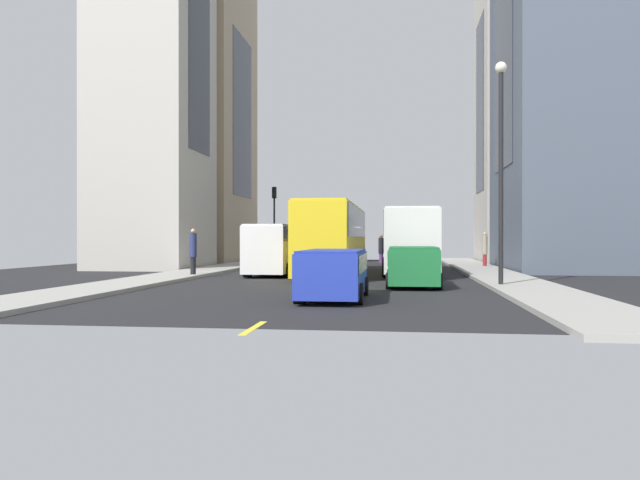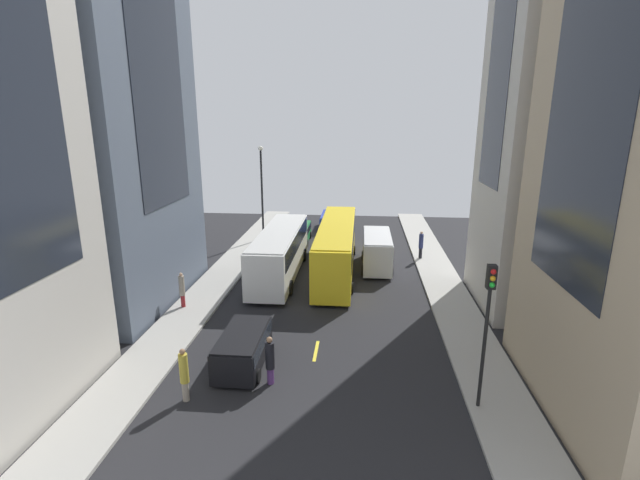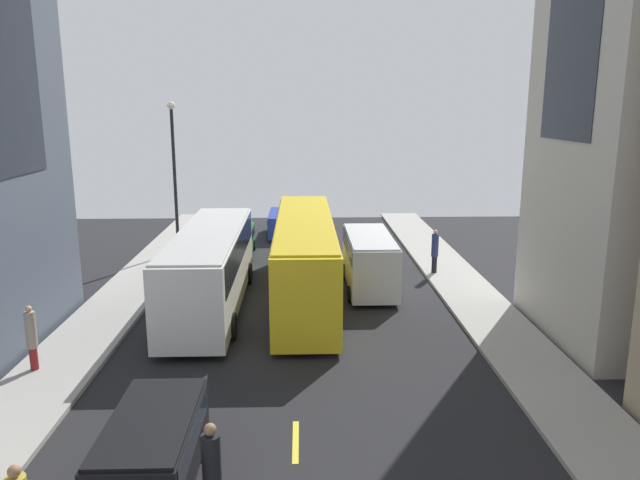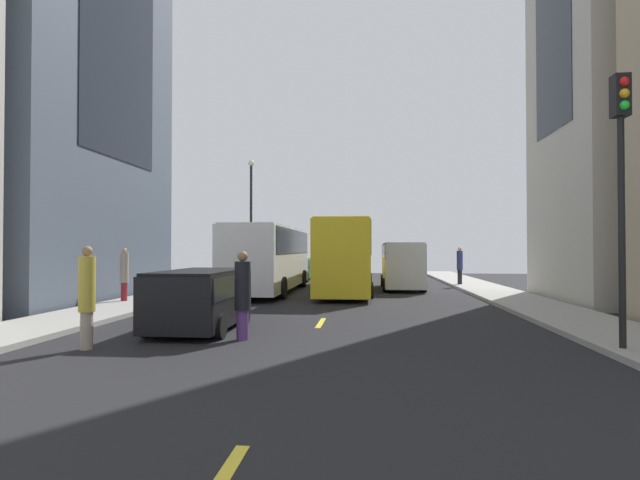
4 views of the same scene
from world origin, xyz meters
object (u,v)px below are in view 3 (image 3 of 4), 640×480
(city_bus_white, at_px, (210,262))
(streetcar_yellow, at_px, (305,251))
(car_black_1, at_px, (153,445))
(pedestrian_walking_far, at_px, (212,470))
(car_green_0, at_px, (235,240))
(pedestrian_crossing_near, at_px, (31,336))
(pedestrian_crossing_mid, at_px, (435,250))
(car_blue_2, at_px, (283,222))
(delivery_van_white, at_px, (369,258))

(city_bus_white, relative_size, streetcar_yellow, 0.84)
(car_black_1, xyz_separation_m, pedestrian_walking_far, (1.51, -1.27, 0.17))
(streetcar_yellow, distance_m, car_green_0, 8.82)
(streetcar_yellow, distance_m, car_black_1, 14.12)
(car_green_0, relative_size, pedestrian_crossing_near, 2.05)
(car_green_0, bearing_deg, pedestrian_walking_far, -85.19)
(pedestrian_walking_far, height_order, pedestrian_crossing_near, pedestrian_crossing_near)
(car_green_0, height_order, pedestrian_crossing_mid, pedestrian_crossing_mid)
(streetcar_yellow, height_order, pedestrian_walking_far, streetcar_yellow)
(city_bus_white, height_order, car_blue_2, city_bus_white)
(car_black_1, bearing_deg, streetcar_yellow, 75.55)
(city_bus_white, bearing_deg, car_blue_2, 79.80)
(car_green_0, relative_size, car_blue_2, 0.94)
(pedestrian_crossing_near, bearing_deg, pedestrian_walking_far, 9.07)
(car_green_0, bearing_deg, pedestrian_crossing_near, -107.24)
(city_bus_white, distance_m, pedestrian_crossing_mid, 11.53)
(city_bus_white, relative_size, pedestrian_crossing_mid, 5.23)
(city_bus_white, height_order, pedestrian_walking_far, city_bus_white)
(car_black_1, relative_size, pedestrian_walking_far, 1.85)
(car_blue_2, relative_size, pedestrian_walking_far, 2.12)
(pedestrian_walking_far, bearing_deg, pedestrian_crossing_mid, -106.64)
(streetcar_yellow, relative_size, car_green_0, 3.16)
(streetcar_yellow, xyz_separation_m, pedestrian_crossing_mid, (6.55, 3.33, -0.80))
(streetcar_yellow, distance_m, pedestrian_crossing_mid, 7.40)
(car_blue_2, bearing_deg, car_green_0, -115.50)
(car_green_0, bearing_deg, city_bus_white, -90.31)
(car_green_0, distance_m, pedestrian_crossing_mid, 11.39)
(city_bus_white, height_order, car_black_1, city_bus_white)
(car_blue_2, bearing_deg, pedestrian_crossing_mid, -51.26)
(delivery_van_white, xyz_separation_m, pedestrian_walking_far, (-5.00, -16.01, -0.37))
(city_bus_white, bearing_deg, streetcar_yellow, 18.65)
(pedestrian_crossing_near, bearing_deg, streetcar_yellow, 97.49)
(car_black_1, xyz_separation_m, car_blue_2, (2.16, 26.81, -0.07))
(car_green_0, distance_m, pedestrian_walking_far, 22.79)
(city_bus_white, xyz_separation_m, streetcar_yellow, (3.96, 1.34, 0.12))
(pedestrian_crossing_mid, bearing_deg, city_bus_white, 97.87)
(delivery_van_white, height_order, pedestrian_crossing_near, delivery_van_white)
(streetcar_yellow, height_order, car_black_1, streetcar_yellow)
(delivery_van_white, distance_m, pedestrian_crossing_near, 14.65)
(city_bus_white, xyz_separation_m, delivery_van_white, (6.96, 2.45, -0.49))
(streetcar_yellow, bearing_deg, car_black_1, -104.45)
(city_bus_white, height_order, streetcar_yellow, streetcar_yellow)
(delivery_van_white, xyz_separation_m, car_blue_2, (-4.35, 12.07, -0.60))
(delivery_van_white, xyz_separation_m, car_black_1, (-6.51, -14.74, -0.54))
(pedestrian_walking_far, relative_size, pedestrian_crossing_mid, 0.99)
(city_bus_white, relative_size, delivery_van_white, 1.94)
(city_bus_white, xyz_separation_m, pedestrian_crossing_mid, (10.51, 4.67, -0.68))
(pedestrian_walking_far, xyz_separation_m, pedestrian_crossing_near, (-6.72, 7.23, 0.13))
(city_bus_white, height_order, delivery_van_white, city_bus_white)
(streetcar_yellow, relative_size, pedestrian_crossing_near, 6.47)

